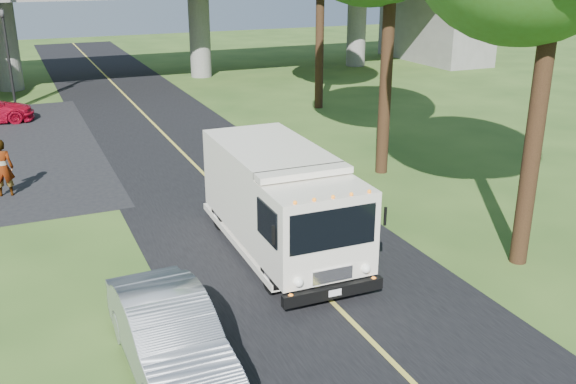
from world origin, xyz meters
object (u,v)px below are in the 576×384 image
silver_sedan (170,336)px  pedestrian (2,168)px  step_van (280,199)px  traffic_signal (7,49)px

silver_sedan → pedestrian: 12.16m
silver_sedan → step_van: bearing=44.0°
pedestrian → step_van: bearing=140.3°
traffic_signal → pedestrian: traffic_signal is taller
traffic_signal → silver_sedan: 26.19m
step_van → silver_sedan: size_ratio=1.47×
step_van → pedestrian: 10.28m
traffic_signal → step_van: traffic_signal is taller
traffic_signal → pedestrian: bearing=-93.1°
traffic_signal → silver_sedan: traffic_signal is taller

